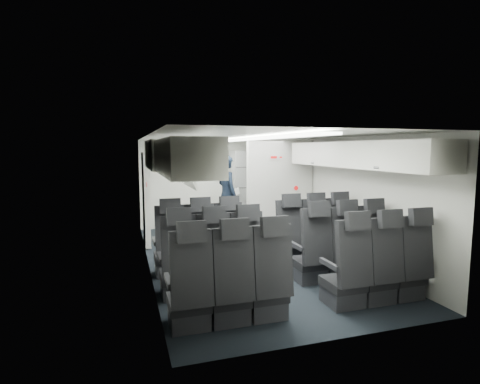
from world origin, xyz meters
TOP-DOWN VIEW (x-y plane):
  - cabin_shell at (0.00, 0.00)m, footprint 3.41×6.01m
  - seat_row_front at (-0.00, -0.53)m, footprint 3.33×0.56m
  - seat_row_mid at (-0.00, -1.43)m, footprint 3.33×0.56m
  - seat_row_rear at (-0.00, -2.33)m, footprint 3.33×0.56m
  - overhead_bin_left_rear at (-1.40, -2.00)m, footprint 0.53×1.80m
  - overhead_bin_left_front_open at (-1.44, -0.25)m, footprint 0.64×1.70m
  - overhead_bin_right_rear at (1.40, -2.00)m, footprint 0.53×1.80m
  - overhead_bin_right_front at (1.40, -0.25)m, footprint 0.53×1.70m
  - bulkhead_partition at (0.98, 0.80)m, footprint 1.40×0.15m
  - galley_unit at (0.95, 2.72)m, footprint 0.85×0.52m
  - boarding_door at (-1.64, 1.55)m, footprint 0.12×1.27m
  - flight_attendant at (0.13, 1.78)m, footprint 0.57×0.74m
  - carry_on_bag at (-1.38, -0.28)m, footprint 0.43×0.30m
  - papers at (0.32, 1.73)m, footprint 0.19×0.12m

SIDE VIEW (x-z plane):
  - seat_row_front at x=0.00m, z-range -0.21..1.02m
  - seat_row_mid at x=0.00m, z-range -0.21..1.02m
  - seat_row_rear at x=0.00m, z-range -0.21..1.02m
  - flight_attendant at x=0.13m, z-range 0.00..1.82m
  - galley_unit at x=0.95m, z-range 0.00..1.90m
  - boarding_door at x=-1.64m, z-range 0.02..1.88m
  - papers at x=0.32m, z-range 0.92..1.06m
  - bulkhead_partition at x=0.98m, z-range 0.01..2.14m
  - cabin_shell at x=0.00m, z-range 0.04..2.21m
  - overhead_bin_left_front_open at x=-1.44m, z-range 1.38..2.10m
  - carry_on_bag at x=-1.38m, z-range 1.70..1.96m
  - overhead_bin_right_front at x=1.40m, z-range 1.66..2.06m
  - overhead_bin_left_rear at x=-1.40m, z-range 1.66..2.06m
  - overhead_bin_right_rear at x=1.40m, z-range 1.66..2.06m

